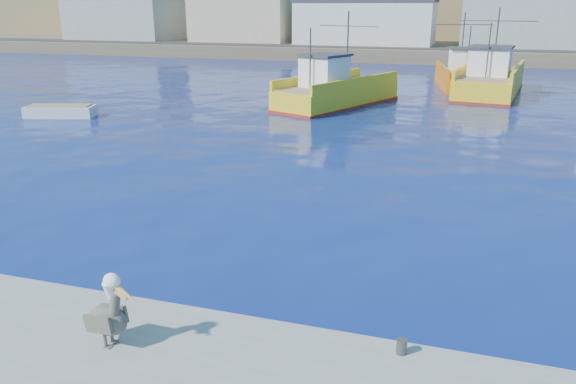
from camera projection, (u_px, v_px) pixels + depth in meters
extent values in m
plane|color=navy|center=(299.00, 276.00, 14.65)|extent=(260.00, 260.00, 0.00)
cylinder|color=#4C4C4C|center=(402.00, 346.00, 10.52)|extent=(0.20, 0.20, 0.30)
cube|color=brown|center=(441.00, 49.00, 79.58)|extent=(160.00, 30.00, 1.60)
cube|color=brown|center=(451.00, 9.00, 101.47)|extent=(180.00, 40.00, 14.00)
cube|color=#2D2D2D|center=(437.00, 48.00, 69.35)|extent=(150.00, 5.00, 0.10)
cube|color=gray|center=(125.00, 20.00, 87.46)|extent=(16.00, 10.00, 6.00)
cube|color=tan|center=(244.00, 17.00, 81.63)|extent=(14.00, 9.00, 7.00)
cube|color=silver|center=(367.00, 24.00, 76.77)|extent=(18.00, 11.00, 5.50)
cube|color=#333338|center=(368.00, 0.00, 75.80)|extent=(18.36, 11.22, 0.60)
cube|color=gray|center=(524.00, 21.00, 70.94)|extent=(15.00, 10.00, 6.50)
cube|color=gold|center=(337.00, 95.00, 39.53)|extent=(7.35, 11.07, 1.37)
cube|color=gold|center=(358.00, 83.00, 38.19)|extent=(4.23, 9.59, 0.70)
cube|color=gold|center=(319.00, 79.00, 40.22)|extent=(4.23, 9.59, 0.70)
cube|color=maroon|center=(337.00, 104.00, 39.73)|extent=(7.50, 11.30, 0.25)
cube|color=#8C7251|center=(338.00, 85.00, 39.30)|extent=(6.93, 10.58, 0.10)
cube|color=white|center=(325.00, 72.00, 37.82)|extent=(3.29, 3.39, 2.00)
cube|color=#333338|center=(325.00, 55.00, 37.47)|extent=(3.58, 3.75, 0.15)
cylinder|color=#4C4C4C|center=(347.00, 48.00, 39.28)|extent=(0.16, 0.16, 5.00)
cylinder|color=#4C4C4C|center=(310.00, 60.00, 36.40)|extent=(0.13, 0.13, 4.00)
cylinder|color=#4C4C4C|center=(348.00, 26.00, 38.81)|extent=(4.56, 1.99, 0.08)
cube|color=gold|center=(490.00, 84.00, 44.67)|extent=(5.76, 12.46, 1.56)
cube|color=gold|center=(518.00, 71.00, 43.53)|extent=(1.86, 11.69, 0.70)
cube|color=gold|center=(466.00, 68.00, 45.11)|extent=(1.86, 11.69, 0.70)
cube|color=maroon|center=(489.00, 93.00, 44.90)|extent=(5.87, 12.71, 0.25)
cube|color=#8C7251|center=(491.00, 73.00, 44.41)|extent=(5.36, 11.94, 0.10)
cube|color=white|center=(490.00, 62.00, 42.53)|extent=(3.29, 3.37, 2.00)
cube|color=#333338|center=(492.00, 47.00, 42.18)|extent=(3.54, 3.76, 0.15)
cylinder|color=#4C4C4C|center=(496.00, 40.00, 44.67)|extent=(0.14, 0.14, 5.00)
cylinder|color=#4C4C4C|center=(488.00, 51.00, 40.70)|extent=(0.11, 0.11, 4.00)
cylinder|color=#4C4C4C|center=(499.00, 21.00, 44.19)|extent=(5.76, 0.88, 0.08)
cube|color=#D6660A|center=(460.00, 80.00, 48.18)|extent=(4.76, 9.45, 1.17)
cube|color=#D6660A|center=(481.00, 70.00, 47.67)|extent=(1.58, 8.77, 0.70)
cube|color=#D6660A|center=(442.00, 69.00, 48.11)|extent=(1.58, 8.77, 0.70)
cube|color=#8C7251|center=(461.00, 73.00, 47.98)|extent=(4.43, 9.05, 0.10)
cube|color=white|center=(465.00, 62.00, 46.38)|extent=(2.69, 2.60, 2.00)
cube|color=#333338|center=(466.00, 48.00, 46.03)|extent=(2.90, 2.89, 0.15)
cylinder|color=#4C4C4C|center=(462.00, 43.00, 48.05)|extent=(0.14, 0.14, 5.00)
cylinder|color=#4C4C4C|center=(468.00, 52.00, 44.82)|extent=(0.11, 0.11, 4.00)
cylinder|color=#4C4C4C|center=(464.00, 25.00, 47.58)|extent=(4.69, 0.82, 0.08)
cube|color=silver|center=(60.00, 113.00, 35.50)|extent=(4.48, 2.63, 0.85)
cube|color=#8C7251|center=(60.00, 106.00, 35.35)|extent=(3.99, 2.20, 0.08)
cylinder|color=#595451|center=(105.00, 340.00, 10.73)|extent=(0.07, 0.07, 0.29)
cube|color=#595451|center=(108.00, 347.00, 10.75)|extent=(0.16, 0.14, 0.02)
cylinder|color=#595451|center=(112.00, 335.00, 10.89)|extent=(0.07, 0.07, 0.29)
cube|color=#595451|center=(115.00, 342.00, 10.92)|extent=(0.16, 0.14, 0.02)
ellipsoid|color=#38332D|center=(108.00, 320.00, 10.68)|extent=(0.91, 0.61, 0.59)
cube|color=#38332D|center=(98.00, 324.00, 10.48)|extent=(0.66, 0.14, 0.43)
cube|color=#38332D|center=(114.00, 313.00, 10.88)|extent=(0.66, 0.14, 0.43)
cube|color=#38332D|center=(93.00, 319.00, 10.85)|extent=(0.24, 0.19, 0.12)
cylinder|color=#38332D|center=(114.00, 307.00, 10.50)|extent=(0.24, 0.33, 0.46)
cylinder|color=white|center=(110.00, 290.00, 10.41)|extent=(0.22, 0.32, 0.44)
ellipsoid|color=white|center=(112.00, 281.00, 10.32)|extent=(0.38, 0.31, 0.29)
cone|color=gold|center=(124.00, 293.00, 10.27)|extent=(0.60, 0.22, 0.41)
cube|color=tan|center=(120.00, 293.00, 10.33)|extent=(0.36, 0.10, 0.26)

